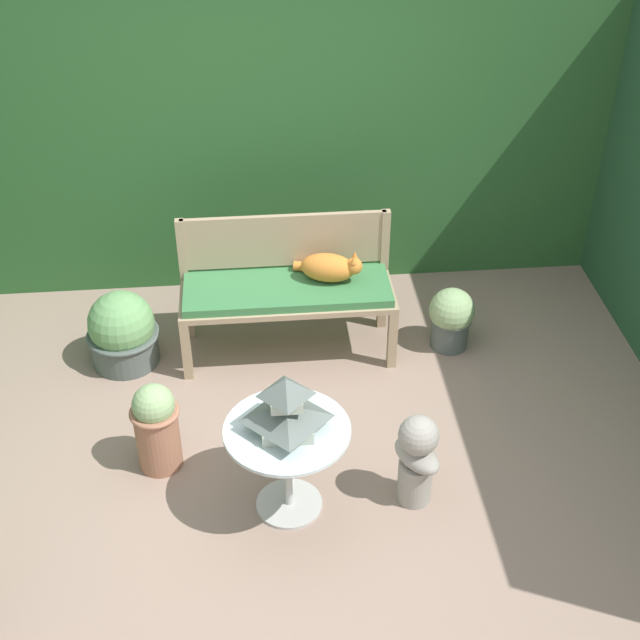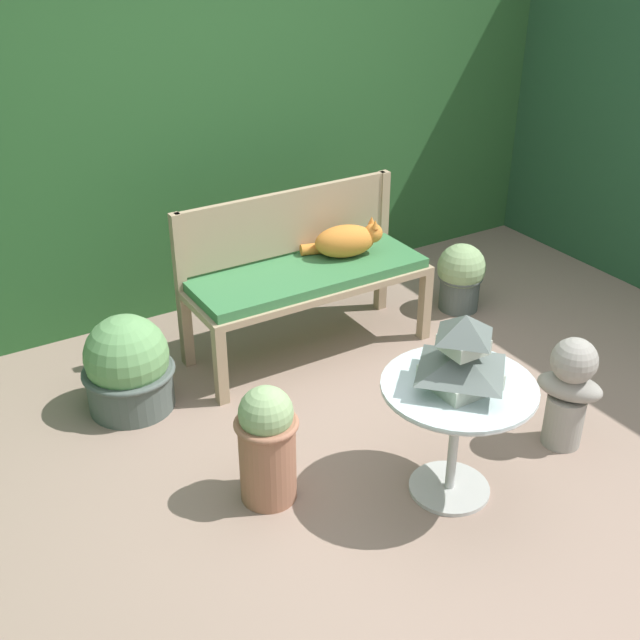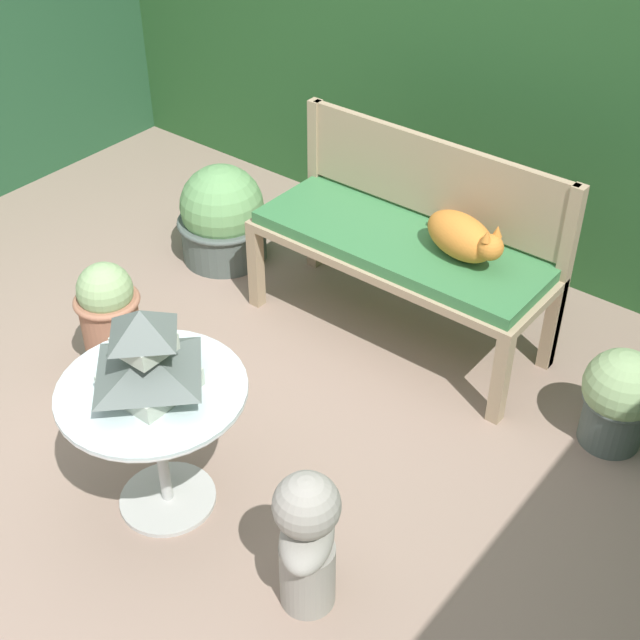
{
  "view_description": "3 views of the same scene",
  "coord_description": "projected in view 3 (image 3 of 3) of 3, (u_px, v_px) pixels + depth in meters",
  "views": [
    {
      "loc": [
        -0.1,
        -3.76,
        3.78
      ],
      "look_at": [
        0.29,
        0.56,
        0.64
      ],
      "focal_mm": 50.0,
      "sensor_mm": 36.0,
      "label": 1
    },
    {
      "loc": [
        -1.97,
        -2.46,
        2.47
      ],
      "look_at": [
        -0.17,
        0.51,
        0.57
      ],
      "focal_mm": 45.0,
      "sensor_mm": 36.0,
      "label": 2
    },
    {
      "loc": [
        1.95,
        -1.77,
        2.65
      ],
      "look_at": [
        0.23,
        0.4,
        0.55
      ],
      "focal_mm": 50.0,
      "sensor_mm": 36.0,
      "label": 3
    }
  ],
  "objects": [
    {
      "name": "patio_table",
      "position": [
        155.0,
        414.0,
        3.19
      ],
      "size": [
        0.68,
        0.68,
        0.58
      ],
      "color": "#B7B7B2",
      "rests_on": "ground"
    },
    {
      "name": "potted_plant_path_edge",
      "position": [
        223.0,
        218.0,
        4.7
      ],
      "size": [
        0.49,
        0.49,
        0.53
      ],
      "color": "#4C5651",
      "rests_on": "ground"
    },
    {
      "name": "garden_bench",
      "position": [
        400.0,
        252.0,
        4.03
      ],
      "size": [
        1.42,
        0.52,
        0.53
      ],
      "color": "tan",
      "rests_on": "ground"
    },
    {
      "name": "garden_bust",
      "position": [
        307.0,
        538.0,
        2.92
      ],
      "size": [
        0.31,
        0.36,
        0.59
      ],
      "rotation": [
        0.0,
        0.0,
        -1.05
      ],
      "color": "gray",
      "rests_on": "ground"
    },
    {
      "name": "potted_plant_table_far",
      "position": [
        110.0,
        320.0,
        3.89
      ],
      "size": [
        0.29,
        0.29,
        0.58
      ],
      "color": "#9E664C",
      "rests_on": "ground"
    },
    {
      "name": "bench_backrest",
      "position": [
        432.0,
        191.0,
        4.06
      ],
      "size": [
        1.42,
        0.06,
        0.93
      ],
      "color": "tan",
      "rests_on": "ground"
    },
    {
      "name": "potted_plant_bench_left",
      "position": [
        619.0,
        397.0,
        3.59
      ],
      "size": [
        0.31,
        0.31,
        0.45
      ],
      "color": "#4C5651",
      "rests_on": "ground"
    },
    {
      "name": "pagoda_birdhouse",
      "position": [
        146.0,
        356.0,
        3.03
      ],
      "size": [
        0.36,
        0.36,
        0.34
      ],
      "color": "#B2BCA8",
      "rests_on": "patio_table"
    },
    {
      "name": "cat",
      "position": [
        463.0,
        237.0,
        3.82
      ],
      "size": [
        0.45,
        0.31,
        0.22
      ],
      "rotation": [
        0.0,
        0.0,
        -0.26
      ],
      "color": "orange",
      "rests_on": "garden_bench"
    },
    {
      "name": "foliage_hedge_back",
      "position": [
        538.0,
        11.0,
        4.51
      ],
      "size": [
        6.4,
        0.94,
        2.36
      ],
      "primitive_type": "cube",
      "color": "#285628",
      "rests_on": "ground"
    },
    {
      "name": "ground",
      "position": [
        216.0,
        451.0,
        3.68
      ],
      "size": [
        30.0,
        30.0,
        0.0
      ],
      "primitive_type": "plane",
      "color": "gray"
    }
  ]
}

